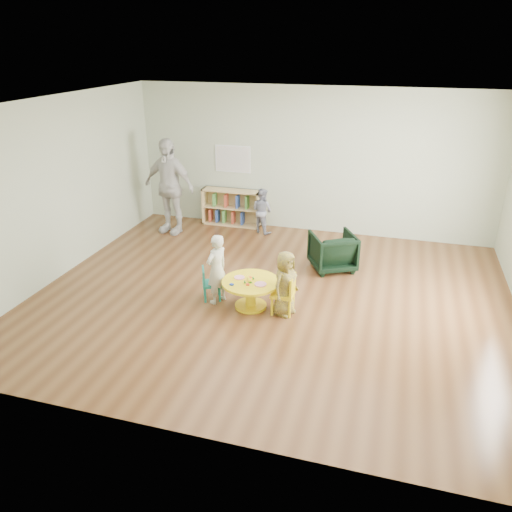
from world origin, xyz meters
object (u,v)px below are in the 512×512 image
Objects in this scene: bookshelf at (231,207)px; toddler at (262,211)px; kid_chair_right at (286,293)px; armchair at (333,251)px; activity_table at (251,289)px; child_left at (217,269)px; child_right at (285,283)px; adult_caretaker at (169,186)px; kid_chair_left at (209,283)px.

toddler is at bearing -19.98° from bookshelf.
armchair is at bearing -14.72° from kid_chair_right.
child_left is (-0.51, 0.02, 0.24)m from activity_table.
child_right is at bearing 154.97° from kid_chair_right.
armchair is 0.78× the size of toddler.
armchair is (0.41, 1.65, 0.01)m from kid_chair_right.
kid_chair_right is at bearing -30.68° from adult_caretaker.
kid_chair_right is 0.83× the size of armchair.
adult_caretaker reaches higher than toddler.
adult_caretaker is (-3.36, 0.88, 0.62)m from armchair.
armchair is at bearing -4.62° from adult_caretaker.
kid_chair_right is at bearing -1.31° from child_right.
child_left is at bearing -42.59° from adult_caretaker.
child_left reaches higher than kid_chair_left.
bookshelf is 0.64× the size of adult_caretaker.
toddler is at bearing 102.55° from activity_table.
kid_chair_left is 1.18m from kid_chair_right.
kid_chair_right is 3.79m from bookshelf.
adult_caretaker is at bearing 71.99° from child_right.
child_left is at bearing 20.22° from armchair.
kid_chair_right is 3.22m from toddler.
child_right is 0.50× the size of adult_caretaker.
kid_chair_left is at bearing 108.04° from child_right.
toddler is (-0.00, 2.92, 0.18)m from kid_chair_left.
toddler is at bearing 20.90° from kid_chair_right.
armchair is (0.94, 1.63, 0.03)m from activity_table.
child_right is at bearing 111.07° from child_left.
adult_caretaker is at bearing 39.07° from toddler.
child_left reaches higher than armchair.
bookshelf is 1.14× the size of child_left.
toddler is (-1.60, 1.34, 0.13)m from armchair.
kid_chair_right is (0.52, -0.02, 0.02)m from activity_table.
child_right reaches higher than activity_table.
adult_caretaker reaches higher than bookshelf.
child_left is 1.12× the size of child_right.
armchair is at bearing 110.16° from kid_chair_left.
armchair is at bearing 162.62° from child_left.
kid_chair_left is 0.56× the size of toddler.
activity_table is 0.69× the size of bookshelf.
toddler reaches higher than bookshelf.
armchair is 3.53m from adult_caretaker.
activity_table is at bearing 107.84° from child_right.
activity_table is at bearing -36.01° from adult_caretaker.
adult_caretaker is at bearing 134.01° from activity_table.
child_left is 1.03m from child_right.
bookshelf is 0.79m from toddler.
armchair reaches higher than kid_chair_right.
kid_chair_left is 3.09m from adult_caretaker.
bookshelf is at bearing -62.41° from armchair.
bookshelf is at bearing 113.37° from activity_table.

